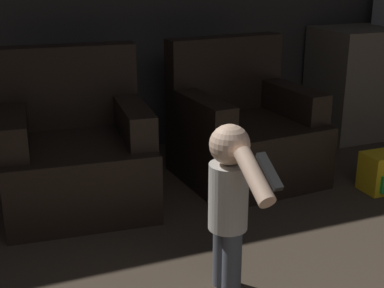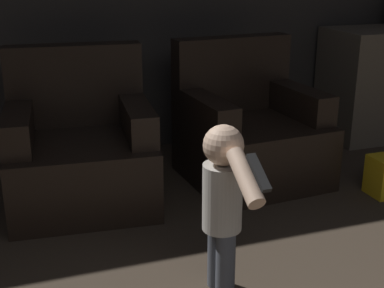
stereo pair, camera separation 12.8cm
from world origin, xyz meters
name	(u,v)px [view 1 (the left image)]	position (x,y,z in m)	size (l,w,h in m)	color
armchair_left	(77,153)	(-0.38, 3.63, 0.32)	(0.93, 0.90, 0.94)	black
armchair_right	(243,132)	(0.76, 3.63, 0.32)	(0.92, 0.89, 0.94)	black
person_toddler	(229,197)	(0.07, 2.40, 0.47)	(0.18, 0.56, 0.80)	#474C56
toy_backpack	(381,172)	(1.49, 3.05, 0.13)	(0.24, 0.22, 0.26)	yellow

